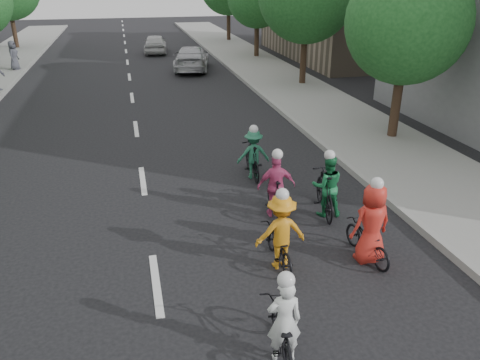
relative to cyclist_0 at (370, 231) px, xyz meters
name	(u,v)px	position (x,y,z in m)	size (l,w,h in m)	color
ground	(156,284)	(-4.29, 0.16, -0.66)	(120.00, 120.00, 0.00)	black
sidewalk_right	(331,113)	(3.71, 10.16, -0.59)	(4.00, 80.00, 0.15)	gray
curb_right	(287,116)	(1.76, 10.16, -0.57)	(0.18, 80.00, 0.18)	#999993
tree_r_0	(407,23)	(4.51, 6.76, 3.30)	(4.00, 4.00, 5.97)	black
cyclist_0	(370,231)	(0.00, 0.00, 0.00)	(0.89, 1.56, 1.86)	black
cyclist_1	(253,157)	(-1.17, 4.69, -0.05)	(0.95, 1.68, 1.58)	black
cyclist_2	(280,237)	(-1.82, 0.24, -0.02)	(1.02, 1.52, 1.72)	black
cyclist_3	(326,189)	(-0.05, 2.10, -0.02)	(0.88, 1.90, 1.68)	black
cyclist_4	(282,328)	(-2.55, -2.11, -0.15)	(0.75, 1.65, 1.57)	black
cyclist_5	(275,191)	(-1.25, 2.33, -0.03)	(0.95, 1.66, 1.72)	black
follow_car_lead	(192,58)	(-0.49, 21.45, 0.04)	(1.98, 4.88, 1.42)	#B7B8BC
follow_car_trail	(155,44)	(-2.15, 28.67, 0.01)	(1.60, 3.97, 1.35)	silver
spectator_2	(13,55)	(-10.83, 23.29, 0.32)	(0.82, 0.53, 1.67)	#484954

